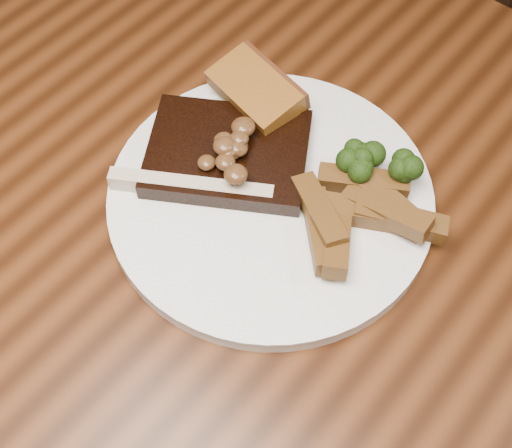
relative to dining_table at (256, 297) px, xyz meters
The scene contains 9 objects.
dining_table is the anchor object (origin of this frame).
chair_far 0.72m from the dining_table, 105.77° to the left, with size 0.49×0.49×0.90m.
plate 0.11m from the dining_table, 115.47° to the left, with size 0.31×0.31×0.01m, color white.
steak 0.15m from the dining_table, 145.43° to the left, with size 0.15×0.12×0.02m, color black.
steak_bone 0.14m from the dining_table, behind, with size 0.16×0.01×0.02m, color #BAAA90.
mushroom_pile 0.17m from the dining_table, 141.58° to the left, with size 0.07×0.07×0.03m, color #513619, non-canonical shape.
garlic_bread 0.20m from the dining_table, 130.00° to the left, with size 0.10×0.05×0.02m, color #9A631C.
potato_wedges 0.15m from the dining_table, 50.80° to the left, with size 0.11×0.11×0.02m, color brown, non-canonical shape.
broccoli_cluster 0.18m from the dining_table, 73.78° to the left, with size 0.07×0.07×0.04m, color #233A0D, non-canonical shape.
Camera 1 is at (0.21, -0.26, 1.32)m, focal length 50.00 mm.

